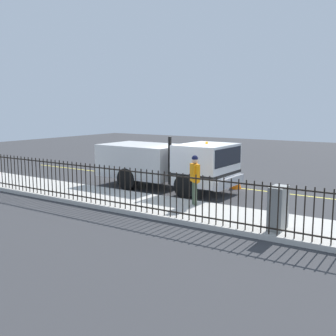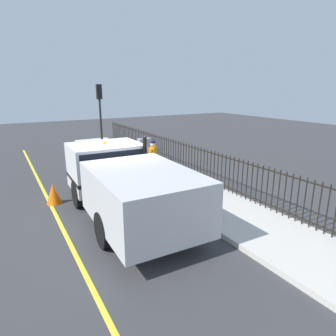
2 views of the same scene
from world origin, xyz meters
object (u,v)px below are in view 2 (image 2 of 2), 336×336
work_truck (123,179)px  traffic_light_near (100,105)px  traffic_cone (53,193)px  worker_standing (153,156)px  utility_cabinet (145,149)px

work_truck → traffic_light_near: 9.24m
traffic_cone → traffic_light_near: bearing=59.0°
traffic_cone → worker_standing: bearing=3.5°
traffic_light_near → utility_cabinet: traffic_light_near is taller
worker_standing → traffic_cone: 4.25m
worker_standing → traffic_light_near: 6.57m
utility_cabinet → worker_standing: bearing=-110.1°
worker_standing → traffic_light_near: size_ratio=0.43×
work_truck → traffic_light_near: size_ratio=1.55×
work_truck → traffic_cone: size_ratio=8.45×
worker_standing → utility_cabinet: 3.63m
utility_cabinet → traffic_cone: bearing=-146.0°
traffic_light_near → traffic_cone: size_ratio=5.45×
work_truck → traffic_cone: (-1.79, 2.24, -0.86)m
traffic_light_near → utility_cabinet: (1.45, -2.93, -2.28)m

